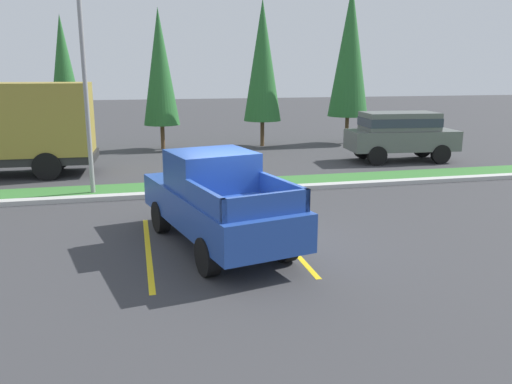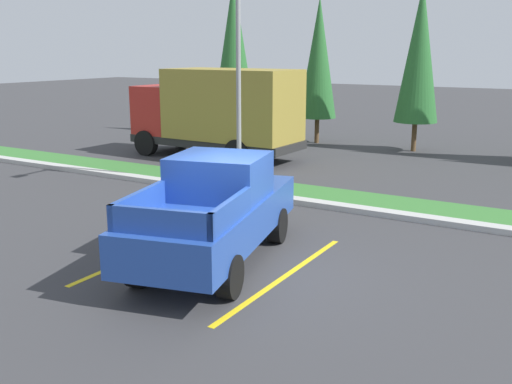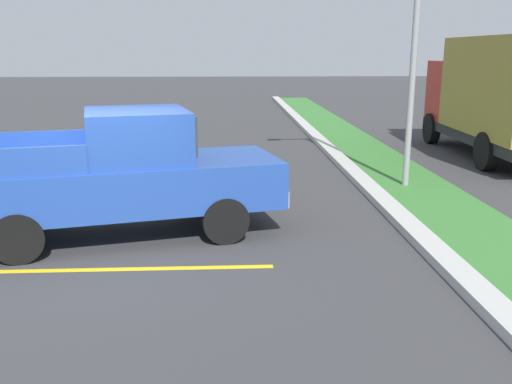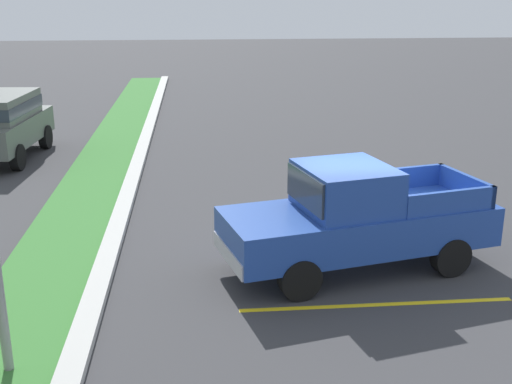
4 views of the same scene
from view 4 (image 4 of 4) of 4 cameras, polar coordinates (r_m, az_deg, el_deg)
The scene contains 7 objects.
ground_plane at distance 13.57m, azimuth 8.51°, elevation -5.44°, with size 120.00×120.00×0.00m, color #38383A.
parking_line_near at distance 11.58m, azimuth 10.62°, elevation -9.72°, with size 0.12×4.80×0.01m, color yellow.
parking_line_far at distance 14.32m, azimuth 7.31°, elevation -4.13°, with size 0.12×4.80×0.01m, color yellow.
curb_strip at distance 13.31m, azimuth -13.00°, elevation -5.83°, with size 56.00×0.40×0.15m, color #B2B2AD.
grass_median at distance 13.53m, azimuth -17.63°, elevation -6.05°, with size 56.00×1.80×0.06m, color #387533.
pickup_truck_main at distance 12.52m, azimuth 8.79°, elevation -2.33°, with size 3.06×5.52×2.10m.
suv_distant at distance 22.09m, azimuth -21.45°, elevation 5.81°, with size 4.74×2.25×2.10m.
Camera 4 is at (-12.13, 3.13, 5.23)m, focal length 45.46 mm.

